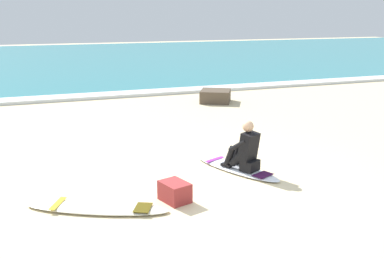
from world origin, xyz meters
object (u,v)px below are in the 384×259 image
(surfer_seated, at_px, (245,151))
(beach_bag, at_px, (175,192))
(surfboard_spare_near, at_px, (97,207))
(shoreline_rock, at_px, (215,96))
(surfboard_main, at_px, (236,168))

(surfer_seated, relative_size, beach_bag, 1.97)
(beach_bag, bearing_deg, surfer_seated, 25.67)
(surfer_seated, xyz_separation_m, beach_bag, (-1.65, -0.79, -0.28))
(surfer_seated, distance_m, surfboard_spare_near, 2.98)
(surfer_seated, bearing_deg, surfboard_spare_near, -166.50)
(beach_bag, bearing_deg, shoreline_rock, 62.28)
(surfboard_main, xyz_separation_m, surfboard_spare_near, (-2.79, -0.89, -0.00))
(surfboard_spare_near, xyz_separation_m, shoreline_rock, (5.08, 7.25, 0.17))
(surfer_seated, relative_size, shoreline_rock, 0.96)
(shoreline_rock, bearing_deg, surfboard_spare_near, -125.05)
(surfer_seated, bearing_deg, shoreline_rock, 71.34)
(surfboard_spare_near, xyz_separation_m, beach_bag, (1.22, -0.10, 0.12))
(surfer_seated, distance_m, beach_bag, 1.85)
(surfboard_main, distance_m, surfer_seated, 0.45)
(surfboard_spare_near, distance_m, shoreline_rock, 8.86)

